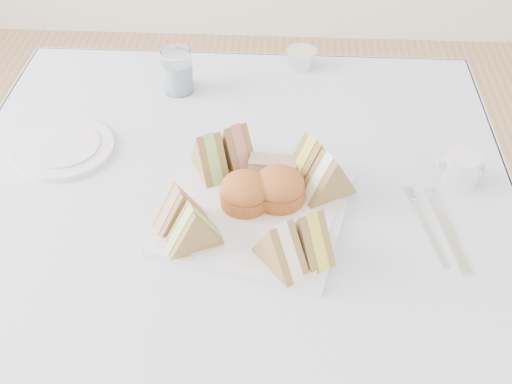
# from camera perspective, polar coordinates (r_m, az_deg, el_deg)

# --- Properties ---
(table) EXTENTS (0.90, 0.90, 0.74)m
(table) POSITION_cam_1_polar(r_m,az_deg,el_deg) (1.42, -1.86, -11.80)
(table) COLOR brown
(table) RESTS_ON floor
(tablecloth) EXTENTS (1.02, 1.02, 0.01)m
(tablecloth) POSITION_cam_1_polar(r_m,az_deg,el_deg) (1.14, -2.26, -0.61)
(tablecloth) COLOR silver
(tablecloth) RESTS_ON table
(serving_plate) EXTENTS (0.36, 0.36, 0.01)m
(serving_plate) POSITION_cam_1_polar(r_m,az_deg,el_deg) (1.11, 0.00, -1.70)
(serving_plate) COLOR silver
(serving_plate) RESTS_ON tablecloth
(sandwich_fl_a) EXTENTS (0.10, 0.08, 0.08)m
(sandwich_fl_a) POSITION_cam_1_polar(r_m,az_deg,el_deg) (1.05, -6.76, -1.28)
(sandwich_fl_a) COLOR olive
(sandwich_fl_a) RESTS_ON serving_plate
(sandwich_fl_b) EXTENTS (0.10, 0.08, 0.08)m
(sandwich_fl_b) POSITION_cam_1_polar(r_m,az_deg,el_deg) (1.02, -5.59, -3.01)
(sandwich_fl_b) COLOR olive
(sandwich_fl_b) RESTS_ON serving_plate
(sandwich_fr_a) EXTENTS (0.09, 0.10, 0.08)m
(sandwich_fr_a) POSITION_cam_1_polar(r_m,az_deg,el_deg) (1.01, 4.79, -3.58)
(sandwich_fr_a) COLOR olive
(sandwich_fr_a) RESTS_ON serving_plate
(sandwich_fr_b) EXTENTS (0.10, 0.10, 0.09)m
(sandwich_fr_b) POSITION_cam_1_polar(r_m,az_deg,el_deg) (0.98, 2.18, -4.60)
(sandwich_fr_b) COLOR olive
(sandwich_fr_b) RESTS_ON serving_plate
(sandwich_bl_a) EXTENTS (0.08, 0.11, 0.09)m
(sandwich_bl_a) POSITION_cam_1_polar(r_m,az_deg,el_deg) (1.15, -4.18, 3.47)
(sandwich_bl_a) COLOR olive
(sandwich_bl_a) RESTS_ON serving_plate
(sandwich_bl_b) EXTENTS (0.09, 0.11, 0.09)m
(sandwich_bl_b) POSITION_cam_1_polar(r_m,az_deg,el_deg) (1.17, -1.83, 4.26)
(sandwich_bl_b) COLOR olive
(sandwich_bl_b) RESTS_ON serving_plate
(sandwich_br_a) EXTENTS (0.11, 0.09, 0.09)m
(sandwich_br_a) POSITION_cam_1_polar(r_m,az_deg,el_deg) (1.11, 6.44, 1.53)
(sandwich_br_a) COLOR olive
(sandwich_br_a) RESTS_ON serving_plate
(sandwich_br_b) EXTENTS (0.11, 0.10, 0.09)m
(sandwich_br_b) POSITION_cam_1_polar(r_m,az_deg,el_deg) (1.14, 4.99, 3.07)
(sandwich_br_b) COLOR olive
(sandwich_br_b) RESTS_ON serving_plate
(scone_left) EXTENTS (0.11, 0.11, 0.06)m
(scone_left) POSITION_cam_1_polar(r_m,az_deg,el_deg) (1.09, -0.99, 0.05)
(scone_left) COLOR #AA5226
(scone_left) RESTS_ON serving_plate
(scone_right) EXTENTS (0.09, 0.09, 0.06)m
(scone_right) POSITION_cam_1_polar(r_m,az_deg,el_deg) (1.10, 2.06, 0.43)
(scone_right) COLOR #AA5226
(scone_right) RESTS_ON serving_plate
(pastry_slice) EXTENTS (0.09, 0.04, 0.04)m
(pastry_slice) POSITION_cam_1_polar(r_m,az_deg,el_deg) (1.15, 1.52, 2.14)
(pastry_slice) COLOR tan
(pastry_slice) RESTS_ON serving_plate
(side_plate) EXTENTS (0.24, 0.24, 0.01)m
(side_plate) POSITION_cam_1_polar(r_m,az_deg,el_deg) (1.30, -16.72, 3.74)
(side_plate) COLOR silver
(side_plate) RESTS_ON tablecloth
(water_glass) EXTENTS (0.08, 0.08, 0.10)m
(water_glass) POSITION_cam_1_polar(r_m,az_deg,el_deg) (1.40, -6.99, 10.64)
(water_glass) COLOR white
(water_glass) RESTS_ON tablecloth
(tea_strainer) EXTENTS (0.08, 0.08, 0.04)m
(tea_strainer) POSITION_cam_1_polar(r_m,az_deg,el_deg) (1.50, 4.05, 11.70)
(tea_strainer) COLOR silver
(tea_strainer) RESTS_ON tablecloth
(knife) EXTENTS (0.05, 0.20, 0.00)m
(knife) POSITION_cam_1_polar(r_m,az_deg,el_deg) (1.13, 16.61, -3.16)
(knife) COLOR silver
(knife) RESTS_ON tablecloth
(fork) EXTENTS (0.04, 0.16, 0.00)m
(fork) POSITION_cam_1_polar(r_m,az_deg,el_deg) (1.11, 15.14, -3.47)
(fork) COLOR silver
(fork) RESTS_ON tablecloth
(creamer_jug) EXTENTS (0.07, 0.07, 0.06)m
(creamer_jug) POSITION_cam_1_polar(r_m,az_deg,el_deg) (1.21, 17.80, 1.98)
(creamer_jug) COLOR silver
(creamer_jug) RESTS_ON tablecloth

